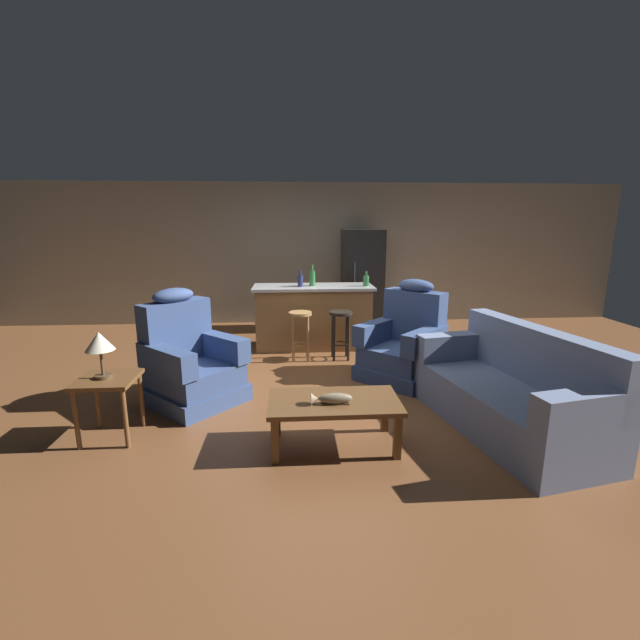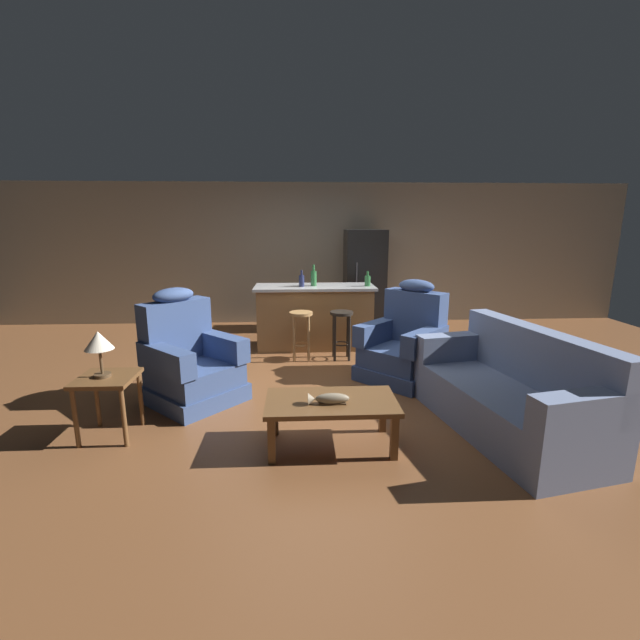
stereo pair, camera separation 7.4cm
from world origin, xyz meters
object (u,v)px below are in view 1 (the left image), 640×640
object	(u,v)px
bar_stool_right	(341,326)
bar_stool_left	(300,327)
couch	(511,394)
table_lamp	(100,344)
kitchen_island	(313,316)
recliner_near_island	(404,344)
coffee_table	(334,406)
recliner_near_lamp	(190,363)
fish_figurine	(331,399)
end_table	(108,388)
bottle_wine_dark	(300,280)
bottle_tall_green	(312,278)
bottle_short_amber	(366,280)
refrigerator	(362,280)

from	to	relation	value
bar_stool_right	bar_stool_left	bearing A→B (deg)	180.00
bar_stool_left	couch	bearing A→B (deg)	-49.25
table_lamp	kitchen_island	xyz separation A→B (m)	(1.96, 2.75, -0.39)
couch	bar_stool_right	bearing A→B (deg)	-70.09
recliner_near_island	table_lamp	distance (m)	3.31
coffee_table	couch	world-z (taller)	couch
recliner_near_lamp	bar_stool_right	size ratio (longest dim) A/B	1.76
fish_figurine	recliner_near_island	xyz separation A→B (m)	(1.05, 1.69, -0.04)
recliner_near_lamp	table_lamp	world-z (taller)	recliner_near_lamp
end_table	bottle_wine_dark	xyz separation A→B (m)	(1.74, 2.67, 0.58)
couch	bar_stool_right	size ratio (longest dim) A/B	2.98
bottle_wine_dark	end_table	bearing A→B (deg)	-123.05
kitchen_island	bar_stool_left	xyz separation A→B (m)	(-0.21, -0.63, -0.01)
bar_stool_left	bar_stool_right	distance (m)	0.56
bar_stool_right	bottle_tall_green	xyz separation A→B (m)	(-0.36, 0.63, 0.60)
recliner_near_lamp	bottle_short_amber	bearing A→B (deg)	83.41
table_lamp	refrigerator	distance (m)	4.90
couch	recliner_near_island	bearing A→B (deg)	-77.00
table_lamp	bottle_wine_dark	world-z (taller)	bottle_wine_dark
end_table	recliner_near_lamp	bearing A→B (deg)	56.65
kitchen_island	bottle_tall_green	world-z (taller)	bottle_tall_green
bar_stool_left	bottle_short_amber	world-z (taller)	bottle_short_amber
bar_stool_left	bottle_wine_dark	size ratio (longest dim) A/B	2.80
fish_figurine	couch	distance (m)	1.71
recliner_near_lamp	bottle_wine_dark	xyz separation A→B (m)	(1.22, 1.88, 0.62)
coffee_table	bottle_tall_green	xyz separation A→B (m)	(-0.03, 3.03, 0.71)
coffee_table	bar_stool_left	xyz separation A→B (m)	(-0.23, 2.40, 0.11)
couch	bar_stool_right	world-z (taller)	couch
kitchen_island	bottle_wine_dark	xyz separation A→B (m)	(-0.20, -0.08, 0.56)
fish_figurine	couch	xyz separation A→B (m)	(1.68, 0.29, -0.12)
bar_stool_left	coffee_table	bearing A→B (deg)	-84.49
recliner_near_lamp	kitchen_island	world-z (taller)	recliner_near_lamp
couch	coffee_table	bearing A→B (deg)	-3.82
kitchen_island	fish_figurine	bearing A→B (deg)	-90.22
couch	refrigerator	xyz separation A→B (m)	(-0.73, 4.02, 0.54)
recliner_near_lamp	kitchen_island	bearing A→B (deg)	97.00
couch	kitchen_island	size ratio (longest dim) A/B	1.13
recliner_near_lamp	recliner_near_island	distance (m)	2.51
fish_figurine	bottle_wine_dark	bearing A→B (deg)	93.47
coffee_table	refrigerator	distance (m)	4.36
coffee_table	bar_stool_right	distance (m)	2.43
kitchen_island	bottle_short_amber	xyz separation A→B (m)	(0.79, -0.07, 0.56)
fish_figurine	recliner_near_island	distance (m)	1.99
bottle_tall_green	bottle_short_amber	xyz separation A→B (m)	(0.80, -0.07, -0.04)
bottle_wine_dark	kitchen_island	bearing A→B (deg)	21.82
bar_stool_left	refrigerator	xyz separation A→B (m)	(1.15, 1.83, 0.41)
couch	bottle_wine_dark	size ratio (longest dim) A/B	8.36
refrigerator	bottle_short_amber	world-z (taller)	refrigerator
recliner_near_island	bar_stool_right	world-z (taller)	recliner_near_island
couch	bottle_short_amber	xyz separation A→B (m)	(-0.88, 2.74, 0.69)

